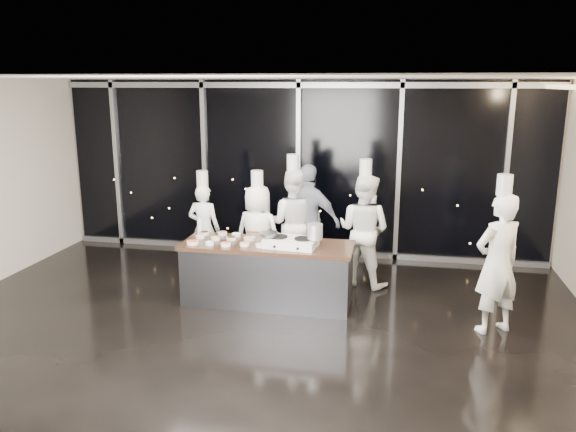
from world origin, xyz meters
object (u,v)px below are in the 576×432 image
at_px(demo_counter, 268,273).
at_px(chef_left, 258,233).
at_px(chef_far_left, 204,227).
at_px(chef_right, 364,230).
at_px(chef_side, 498,262).
at_px(stove, 291,242).
at_px(stock_pot, 315,231).
at_px(chef_center, 293,222).
at_px(frying_pan, 268,234).
at_px(guest, 308,221).

xyz_separation_m(demo_counter, chef_left, (-0.36, 0.85, 0.35)).
distance_m(demo_counter, chef_far_left, 1.79).
distance_m(chef_right, chef_side, 2.27).
height_order(stove, stock_pot, stock_pot).
height_order(demo_counter, chef_center, chef_center).
distance_m(stove, chef_center, 1.35).
bearing_deg(frying_pan, chef_left, 118.87).
bearing_deg(demo_counter, chef_side, -6.68).
height_order(stock_pot, chef_far_left, chef_far_left).
relative_size(demo_counter, frying_pan, 5.16).
bearing_deg(chef_center, frying_pan, 84.95).
relative_size(stove, stock_pot, 3.62).
height_order(chef_far_left, guest, guest).
height_order(chef_far_left, chef_right, chef_right).
xyz_separation_m(chef_far_left, chef_side, (4.44, -1.49, 0.15)).
distance_m(demo_counter, stove, 0.63).
bearing_deg(guest, chef_center, 20.45).
xyz_separation_m(stock_pot, guest, (-0.31, 1.38, -0.21)).
relative_size(stock_pot, chef_left, 0.12).
bearing_deg(chef_side, guest, -63.03).
bearing_deg(chef_center, stock_pot, 112.30).
distance_m(frying_pan, chef_side, 3.07).
distance_m(frying_pan, chef_left, 1.03).
distance_m(stock_pot, chef_far_left, 2.43).
bearing_deg(chef_far_left, frying_pan, 142.32).
distance_m(stock_pot, chef_side, 2.40).
bearing_deg(demo_counter, guest, 72.84).
relative_size(frying_pan, guest, 0.25).
relative_size(chef_center, guest, 1.09).
height_order(stock_pot, guest, guest).
bearing_deg(demo_counter, chef_left, 112.83).
bearing_deg(stock_pot, frying_pan, 175.70).
bearing_deg(demo_counter, chef_far_left, 140.33).
relative_size(chef_far_left, chef_center, 0.86).
relative_size(demo_counter, stove, 3.22).
relative_size(stove, chef_center, 0.38).
bearing_deg(chef_side, chef_right, -70.37).
relative_size(demo_counter, chef_side, 1.20).
bearing_deg(chef_side, chef_left, -51.32).
bearing_deg(stove, frying_pan, -177.72).
xyz_separation_m(chef_center, chef_side, (2.95, -1.61, 0.02)).
xyz_separation_m(guest, chef_side, (2.69, -1.63, -0.01)).
relative_size(chef_center, chef_right, 1.01).
bearing_deg(chef_right, chef_left, 29.15).
relative_size(chef_far_left, chef_right, 0.86).
height_order(demo_counter, frying_pan, frying_pan).
bearing_deg(stock_pot, chef_side, -5.94).
bearing_deg(stock_pot, chef_right, 62.82).
xyz_separation_m(demo_counter, guest, (0.39, 1.26, 0.48)).
bearing_deg(chef_right, demo_counter, 61.21).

